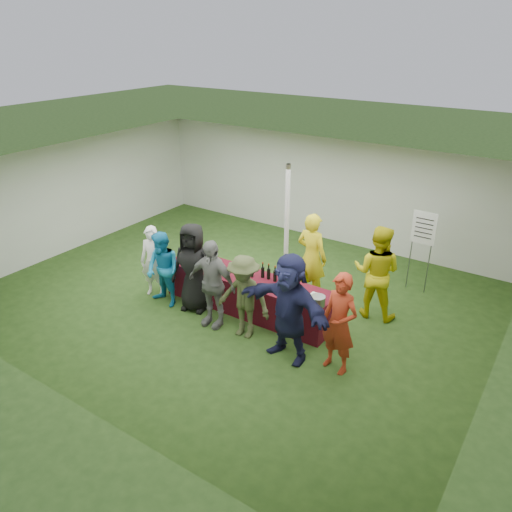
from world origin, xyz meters
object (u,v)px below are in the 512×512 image
Objects in this scene: staff_back at (377,272)px; customer_3 at (212,284)px; staff_pourer at (312,257)px; customer_5 at (289,307)px; customer_0 at (153,261)px; serving_table at (248,293)px; dump_bucket at (318,301)px; customer_2 at (193,267)px; customer_1 at (163,270)px; customer_4 at (244,297)px; customer_6 at (339,324)px; wine_list_sign at (423,234)px.

staff_back is 1.08× the size of customer_3.
customer_5 is (0.66, -2.03, 0.03)m from staff_pourer.
serving_table is at bearing -5.20° from customer_0.
customer_5 reaches higher than dump_bucket.
customer_2 reaches higher than dump_bucket.
customer_3 is at bearing -28.65° from customer_0.
staff_back is 4.55m from customer_0.
customer_1 reaches higher than serving_table.
customer_1 is (-3.71, -1.99, -0.16)m from staff_back.
customer_4 reaches higher than customer_1.
dump_bucket is 1.32m from customer_4.
serving_table is at bearing 172.45° from dump_bucket.
customer_2 is (-0.93, -0.54, 0.54)m from serving_table.
customer_6 reaches higher than customer_4.
serving_table is at bearing 173.06° from customer_6.
dump_bucket is at bearing 128.63° from staff_pourer.
wine_list_sign is at bearing -131.39° from staff_pourer.
dump_bucket is at bearing 18.43° from customer_1.
staff_pourer is 2.41m from customer_6.
serving_table is at bearing 35.09° from customer_1.
serving_table is 3.85m from wine_list_sign.
wine_list_sign is 3.49m from customer_6.
customer_4 is at bearing 42.80° from staff_back.
customer_2 is at bearing 28.92° from customer_1.
customer_2 is 1.42m from customer_4.
customer_6 is at bearing -17.08° from customer_2.
customer_2 is at bearing 165.35° from customer_4.
customer_4 is 0.92× the size of customer_6.
customer_1 is 0.67m from customer_2.
staff_pourer reaches higher than customer_4.
customer_2 reaches higher than customer_3.
serving_table is 1.51m from staff_pourer.
dump_bucket is (1.66, -0.22, 0.46)m from serving_table.
dump_bucket is 1.54m from staff_back.
customer_5 reaches higher than customer_3.
customer_5 is (1.72, -0.09, 0.10)m from customer_3.
wine_list_sign reaches higher than customer_1.
customer_6 reaches higher than dump_bucket.
customer_3 is 1.72m from customer_5.
staff_back is (2.17, 1.23, 0.57)m from serving_table.
dump_bucket is 0.15× the size of customer_6.
customer_0 reaches higher than dump_bucket.
dump_bucket is at bearing 152.51° from customer_6.
staff_pourer is 3.02m from customer_1.
staff_back is 1.03× the size of customer_2.
customer_6 is at bearing 9.17° from customer_1.
customer_6 is (0.66, -0.52, 0.04)m from dump_bucket.
customer_6 is at bearing -93.84° from wine_list_sign.
customer_2 is 1.05× the size of customer_3.
staff_pourer is 2.21m from customer_3.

